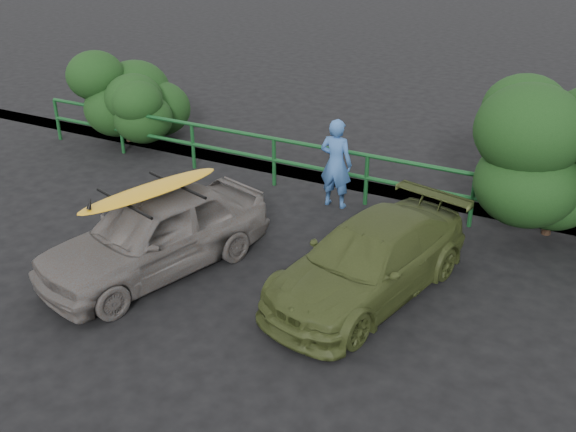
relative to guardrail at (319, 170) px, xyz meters
name	(u,v)px	position (x,y,z in m)	size (l,w,h in m)	color
ground	(161,326)	(0.00, -5.00, -0.52)	(80.00, 80.00, 0.00)	black
guardrail	(319,170)	(0.00, 0.00, 0.00)	(14.00, 0.08, 1.04)	#164F22
shrub_left	(137,109)	(-4.80, 0.40, 0.46)	(3.20, 2.40, 1.97)	#183A15
sedan	(155,233)	(-0.99, -3.80, 0.12)	(1.52, 3.77, 1.29)	#615A56
olive_vehicle	(369,260)	(2.18, -2.89, 0.03)	(1.54, 3.78, 1.10)	#3E4920
man	(336,163)	(0.50, -0.32, 0.34)	(0.63, 0.41, 1.72)	#3A67AF
roof_rack	(151,194)	(-0.99, -3.80, 0.79)	(1.42, 1.00, 0.05)	black
surfboard	(151,190)	(-0.99, -3.80, 0.85)	(0.50, 2.42, 0.07)	gold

